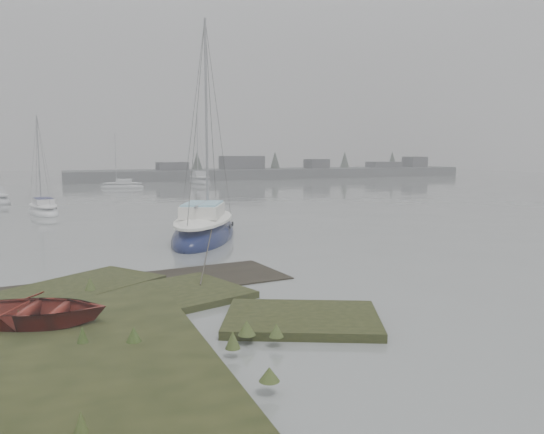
{
  "coord_description": "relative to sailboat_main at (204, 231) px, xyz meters",
  "views": [
    {
      "loc": [
        -4.58,
        -11.19,
        3.93
      ],
      "look_at": [
        1.88,
        4.74,
        1.8
      ],
      "focal_mm": 35.0,
      "sensor_mm": 36.0,
      "label": 1
    }
  ],
  "objects": [
    {
      "name": "sailboat_white",
      "position": [
        -6.98,
        13.14,
        -0.12
      ],
      "size": [
        2.49,
        4.97,
        6.7
      ],
      "rotation": [
        0.0,
        0.0,
        0.2
      ],
      "color": "white",
      "rests_on": "ground"
    },
    {
      "name": "sailboat_main",
      "position": [
        0.0,
        0.0,
        0.0
      ],
      "size": [
        5.47,
        7.92,
        10.7
      ],
      "rotation": [
        0.0,
        0.0,
        -0.44
      ],
      "color": "#0E153D",
      "rests_on": "ground"
    },
    {
      "name": "sailboat_far_c",
      "position": [
        0.4,
        35.87,
        -0.13
      ],
      "size": [
        4.77,
        2.55,
        6.41
      ],
      "rotation": [
        0.0,
        0.0,
        1.33
      ],
      "color": "#B8BFC2",
      "rests_on": "ground"
    },
    {
      "name": "dinghy",
      "position": [
        -6.65,
        -10.98,
        0.2
      ],
      "size": [
        3.63,
        3.12,
        0.63
      ],
      "primitive_type": "imported",
      "rotation": [
        0.0,
        0.0,
        1.21
      ],
      "color": "maroon",
      "rests_on": "marsh_bank"
    },
    {
      "name": "ground",
      "position": [
        -1.49,
        18.02,
        -0.33
      ],
      "size": [
        160.0,
        160.0,
        0.0
      ],
      "primitive_type": "plane",
      "color": "slate",
      "rests_on": "ground"
    },
    {
      "name": "sailboat_far_b",
      "position": [
        10.43,
        41.69,
        -0.04
      ],
      "size": [
        2.39,
        6.8,
        9.52
      ],
      "rotation": [
        0.0,
        0.0,
        -0.03
      ],
      "color": "#A8AEB1",
      "rests_on": "ground"
    },
    {
      "name": "far_shoreline",
      "position": [
        25.35,
        49.91,
        0.52
      ],
      "size": [
        60.0,
        8.0,
        4.15
      ],
      "color": "#4C4F51",
      "rests_on": "ground"
    }
  ]
}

